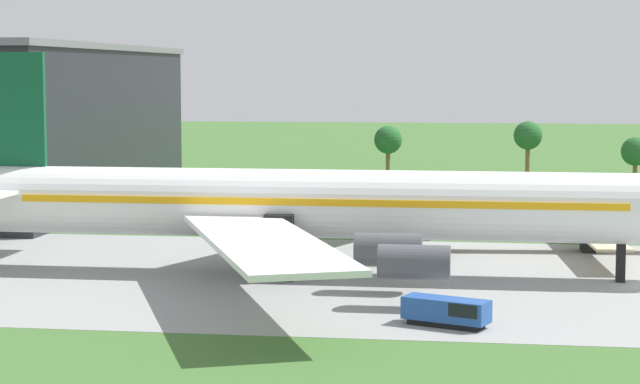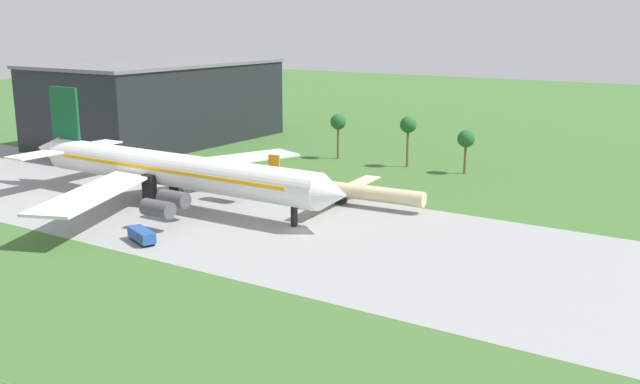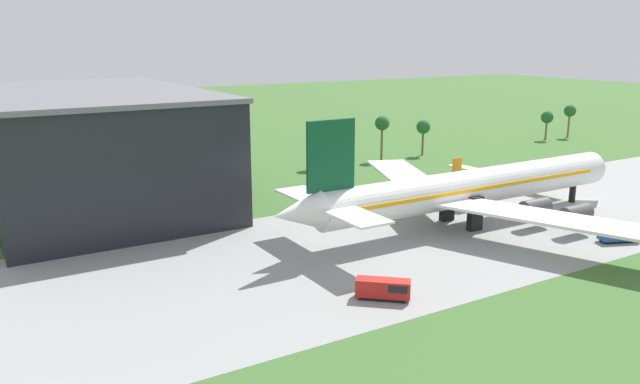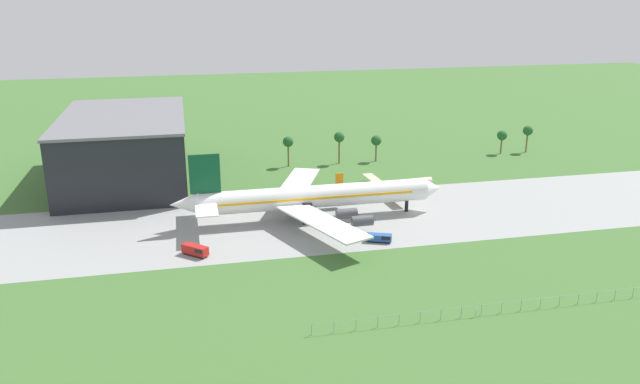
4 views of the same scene
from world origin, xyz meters
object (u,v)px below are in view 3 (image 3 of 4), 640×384
at_px(jet_airliner, 470,188).
at_px(regional_aircraft, 502,174).
at_px(catering_van, 620,235).
at_px(terminal_building, 92,146).
at_px(baggage_tug, 385,289).

height_order(jet_airliner, regional_aircraft, jet_airliner).
height_order(catering_van, terminal_building, terminal_building).
height_order(baggage_tug, terminal_building, terminal_building).
xyz_separation_m(jet_airliner, regional_aircraft, (24.97, 16.12, -3.60)).
relative_size(baggage_tug, catering_van, 0.98).
height_order(regional_aircraft, terminal_building, terminal_building).
bearing_deg(jet_airliner, baggage_tug, -149.92).
xyz_separation_m(baggage_tug, terminal_building, (-18.89, 64.21, 9.07)).
relative_size(catering_van, terminal_building, 0.10).
distance_m(jet_airliner, baggage_tug, 35.14).
relative_size(regional_aircraft, terminal_building, 0.50).
bearing_deg(terminal_building, catering_van, -46.65).
distance_m(baggage_tug, terminal_building, 67.54).
bearing_deg(catering_van, terminal_building, 133.35).
relative_size(jet_airliner, regional_aircraft, 2.34).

